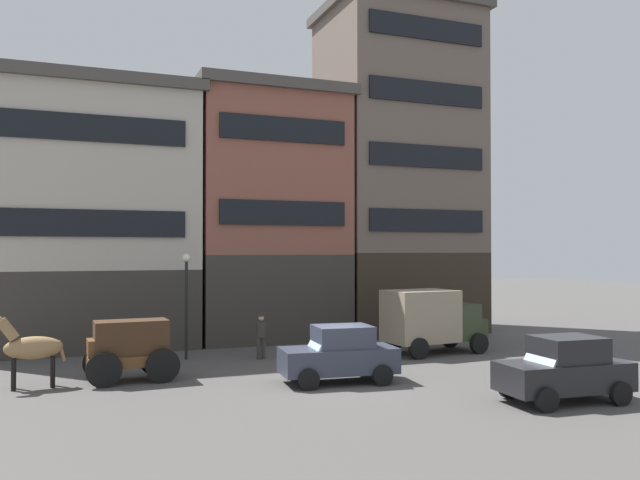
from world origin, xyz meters
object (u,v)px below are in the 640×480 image
at_px(sedan_dark, 565,369).
at_px(pedestrian_officer, 261,334).
at_px(sedan_light, 339,354).
at_px(delivery_truck_near, 432,319).
at_px(draft_horse, 30,347).
at_px(streetlamp_curbside, 186,291).
at_px(cargo_wagon, 129,346).

bearing_deg(sedan_dark, pedestrian_officer, 121.26).
bearing_deg(sedan_light, delivery_truck_near, 34.26).
xyz_separation_m(draft_horse, pedestrian_officer, (8.11, 2.56, -0.29)).
height_order(delivery_truck_near, sedan_dark, delivery_truck_near).
relative_size(draft_horse, delivery_truck_near, 0.52).
relative_size(delivery_truck_near, sedan_dark, 1.18).
xyz_separation_m(draft_horse, sedan_light, (9.23, -2.63, -0.36)).
height_order(sedan_dark, streetlamp_curbside, streetlamp_curbside).
height_order(sedan_light, pedestrian_officer, sedan_light).
bearing_deg(sedan_light, streetlamp_curbside, 122.06).
distance_m(cargo_wagon, sedan_dark, 13.36).
xyz_separation_m(sedan_dark, streetlamp_curbside, (-8.76, 10.88, 1.76)).
height_order(delivery_truck_near, sedan_light, delivery_truck_near).
height_order(cargo_wagon, sedan_dark, cargo_wagon).
bearing_deg(sedan_light, cargo_wagon, 157.24).
relative_size(delivery_truck_near, streetlamp_curbside, 1.09).
bearing_deg(delivery_truck_near, sedan_light, -145.74).
bearing_deg(streetlamp_curbside, sedan_dark, -51.17).
bearing_deg(delivery_truck_near, draft_horse, -174.87).
xyz_separation_m(delivery_truck_near, sedan_dark, (-0.97, -8.68, -0.51)).
bearing_deg(cargo_wagon, sedan_light, -22.76).
relative_size(delivery_truck_near, sedan_light, 1.17).
bearing_deg(sedan_dark, cargo_wagon, 146.72).
distance_m(cargo_wagon, draft_horse, 2.95).
distance_m(draft_horse, streetlamp_curbside, 6.58).
distance_m(delivery_truck_near, streetlamp_curbside, 10.05).
bearing_deg(pedestrian_officer, delivery_truck_near, -9.85).
bearing_deg(streetlamp_curbside, cargo_wagon, -124.19).
bearing_deg(pedestrian_officer, streetlamp_curbside, 160.27).
bearing_deg(cargo_wagon, streetlamp_curbside, 55.81).
relative_size(cargo_wagon, delivery_truck_near, 0.66).
xyz_separation_m(draft_horse, delivery_truck_near, (15.09, 1.35, 0.15)).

